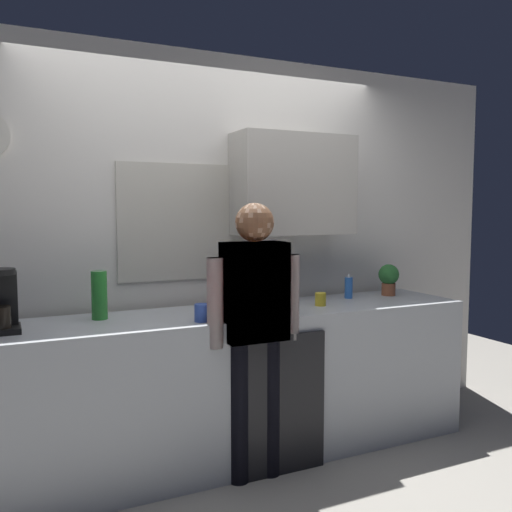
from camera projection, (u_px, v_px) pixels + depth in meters
The scene contains 14 objects.
ground_plane at pixel (255, 477), 3.17m from camera, with size 8.00×8.00×0.00m, color #9E998E.
kitchen_counter at pixel (234, 385), 3.40m from camera, with size 3.16×0.64×0.93m, color #B2B7BC.
dishwasher_panel at pixel (282, 405), 3.18m from camera, with size 0.56×0.02×0.84m, color black.
back_wall_assembly at pixel (220, 239), 3.71m from camera, with size 4.76×0.42×2.60m.
bottle_dark_sauce at pixel (268, 297), 3.37m from camera, with size 0.06×0.06×0.18m, color black.
bottle_red_vinegar at pixel (222, 297), 3.24m from camera, with size 0.06×0.06×0.22m, color maroon.
bottle_clear_soda at pixel (99, 295), 3.12m from camera, with size 0.09×0.09×0.28m, color #2D8C33.
cup_blue_mug at pixel (202, 313), 3.06m from camera, with size 0.08×0.08×0.10m, color #3351B2.
cup_white_mug at pixel (226, 310), 3.15m from camera, with size 0.08×0.08×0.10m, color white.
cup_yellow_cup at pixel (321, 299), 3.56m from camera, with size 0.07×0.07×0.09m, color yellow.
potted_plant at pixel (389, 278), 3.98m from camera, with size 0.15×0.15×0.23m.
dish_soap at pixel (349, 287), 3.86m from camera, with size 0.06×0.06×0.18m.
person_at_sink at pixel (255, 318), 3.09m from camera, with size 0.57×0.22×1.60m.
person_guest at pixel (255, 318), 3.09m from camera, with size 0.57×0.22×1.60m.
Camera 1 is at (-1.28, -2.76, 1.56)m, focal length 38.07 mm.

